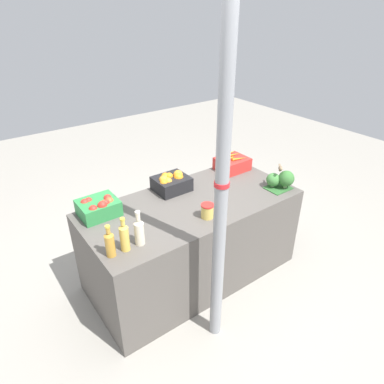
# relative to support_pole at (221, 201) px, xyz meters

# --- Properties ---
(ground_plane) EXTENTS (10.00, 10.00, 0.00)m
(ground_plane) POSITION_rel_support_pole_xyz_m (0.24, 0.64, -1.19)
(ground_plane) COLOR gray
(market_table) EXTENTS (1.86, 0.88, 0.79)m
(market_table) POSITION_rel_support_pole_xyz_m (0.24, 0.64, -0.80)
(market_table) COLOR #56514C
(market_table) RESTS_ON ground_plane
(support_pole) EXTENTS (0.10, 0.10, 2.38)m
(support_pole) POSITION_rel_support_pole_xyz_m (0.00, 0.00, 0.00)
(support_pole) COLOR gray
(support_pole) RESTS_ON ground_plane
(apple_crate) EXTENTS (0.30, 0.26, 0.16)m
(apple_crate) POSITION_rel_support_pole_xyz_m (-0.47, 0.92, -0.33)
(apple_crate) COLOR #2D8442
(apple_crate) RESTS_ON market_table
(orange_crate) EXTENTS (0.30, 0.26, 0.17)m
(orange_crate) POSITION_rel_support_pole_xyz_m (0.22, 0.92, -0.33)
(orange_crate) COLOR black
(orange_crate) RESTS_ON market_table
(carrot_crate) EXTENTS (0.30, 0.26, 0.16)m
(carrot_crate) POSITION_rel_support_pole_xyz_m (0.95, 0.93, -0.34)
(carrot_crate) COLOR red
(carrot_crate) RESTS_ON market_table
(broccoli_pile) EXTENTS (0.23, 0.22, 0.17)m
(broccoli_pile) POSITION_rel_support_pole_xyz_m (1.04, 0.38, -0.32)
(broccoli_pile) COLOR #2D602D
(broccoli_pile) RESTS_ON market_table
(juice_bottle_amber) EXTENTS (0.06, 0.06, 0.24)m
(juice_bottle_amber) POSITION_rel_support_pole_xyz_m (-0.61, 0.40, -0.31)
(juice_bottle_amber) COLOR gold
(juice_bottle_amber) RESTS_ON market_table
(juice_bottle_golden) EXTENTS (0.06, 0.06, 0.26)m
(juice_bottle_golden) POSITION_rel_support_pole_xyz_m (-0.50, 0.40, -0.30)
(juice_bottle_golden) COLOR gold
(juice_bottle_golden) RESTS_ON market_table
(juice_bottle_cloudy) EXTENTS (0.07, 0.07, 0.27)m
(juice_bottle_cloudy) POSITION_rel_support_pole_xyz_m (-0.39, 0.40, -0.30)
(juice_bottle_cloudy) COLOR beige
(juice_bottle_cloudy) RESTS_ON market_table
(pickle_jar) EXTENTS (0.10, 0.10, 0.12)m
(pickle_jar) POSITION_rel_support_pole_xyz_m (0.20, 0.38, -0.35)
(pickle_jar) COLOR #DBBC56
(pickle_jar) RESTS_ON market_table
(sparrow_bird) EXTENTS (0.10, 0.11, 0.05)m
(sparrow_bird) POSITION_rel_support_pole_xyz_m (1.03, 0.38, -0.21)
(sparrow_bird) COLOR #4C3D2D
(sparrow_bird) RESTS_ON broccoli_pile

